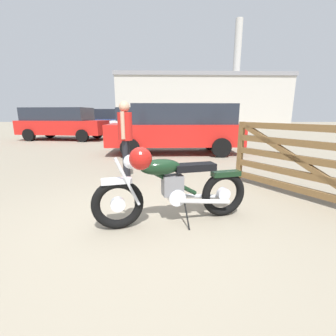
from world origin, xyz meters
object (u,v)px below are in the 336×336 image
at_px(timber_gate, 316,159).
at_px(pale_sedan_back, 178,127).
at_px(dark_sedan_left, 153,123).
at_px(silver_sedan_mid, 62,123).
at_px(bystander, 126,133).
at_px(vintage_motorcycle, 171,187).
at_px(blue_hatchback_right, 93,121).

xyz_separation_m(timber_gate, pale_sedan_back, (-2.00, 4.79, 0.24)).
relative_size(pale_sedan_back, dark_sedan_left, 0.98).
distance_m(pale_sedan_back, silver_sedan_mid, 7.70).
xyz_separation_m(timber_gate, bystander, (-3.25, 1.31, 0.32)).
height_order(vintage_motorcycle, bystander, bystander).
distance_m(vintage_motorcycle, pale_sedan_back, 5.59).
bearing_deg(timber_gate, dark_sedan_left, -14.89).
distance_m(bystander, blue_hatchback_right, 12.72).
distance_m(timber_gate, bystander, 3.51).
xyz_separation_m(silver_sedan_mid, blue_hatchback_right, (0.49, 3.88, 0.00)).
distance_m(bystander, dark_sedan_left, 8.12).
relative_size(vintage_motorcycle, pale_sedan_back, 0.43).
bearing_deg(pale_sedan_back, vintage_motorcycle, 84.84).
bearing_deg(pale_sedan_back, timber_gate, 110.70).
xyz_separation_m(vintage_motorcycle, pale_sedan_back, (0.31, 5.57, 0.45)).
height_order(timber_gate, pale_sedan_back, pale_sedan_back).
xyz_separation_m(dark_sedan_left, blue_hatchback_right, (-4.54, 3.78, 0.00)).
distance_m(pale_sedan_back, blue_hatchback_right, 10.18).
relative_size(timber_gate, dark_sedan_left, 0.45).
bearing_deg(silver_sedan_mid, bystander, -50.53).
bearing_deg(vintage_motorcycle, dark_sedan_left, -100.34).
xyz_separation_m(vintage_motorcycle, blue_hatchback_right, (-5.42, 13.98, 0.45)).
xyz_separation_m(timber_gate, blue_hatchback_right, (-7.73, 13.21, 0.24)).
bearing_deg(vintage_motorcycle, silver_sedan_mid, -74.95).
bearing_deg(dark_sedan_left, silver_sedan_mid, 175.21).
bearing_deg(blue_hatchback_right, vintage_motorcycle, 111.69).
relative_size(bystander, pale_sedan_back, 0.35).
distance_m(vintage_motorcycle, timber_gate, 2.45).
relative_size(dark_sedan_left, blue_hatchback_right, 1.03).
bearing_deg(bystander, blue_hatchback_right, 113.81).
height_order(vintage_motorcycle, blue_hatchback_right, blue_hatchback_right).
distance_m(timber_gate, blue_hatchback_right, 15.31).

